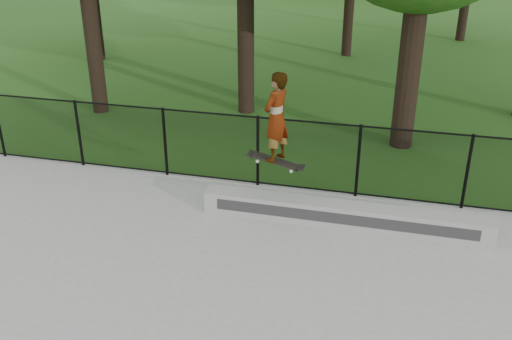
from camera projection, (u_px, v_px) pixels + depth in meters
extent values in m
cube|color=#A4A39F|center=(343.00, 215.00, 10.18)|extent=(5.12, 0.40, 0.41)
cube|color=black|center=(276.00, 161.00, 9.90)|extent=(0.82, 0.23, 0.22)
imported|color=#AFD8E6|center=(276.00, 117.00, 9.57)|extent=(0.57, 0.67, 1.56)
cylinder|color=black|center=(79.00, 133.00, 12.34)|extent=(0.06, 0.06, 1.50)
cylinder|color=black|center=(165.00, 142.00, 11.89)|extent=(0.06, 0.06, 1.50)
cylinder|color=black|center=(258.00, 151.00, 11.44)|extent=(0.06, 0.06, 1.50)
cylinder|color=black|center=(358.00, 161.00, 10.99)|extent=(0.06, 0.06, 1.50)
cylinder|color=black|center=(467.00, 172.00, 10.53)|extent=(0.06, 0.06, 1.50)
cylinder|color=black|center=(258.00, 117.00, 11.13)|extent=(16.00, 0.04, 0.04)
cylinder|color=black|center=(258.00, 182.00, 11.73)|extent=(16.00, 0.04, 0.04)
cube|color=black|center=(258.00, 151.00, 11.44)|extent=(16.00, 0.01, 1.50)
cylinder|color=black|center=(91.00, 22.00, 15.14)|extent=(0.44, 0.44, 4.97)
cylinder|color=black|center=(246.00, 23.00, 15.13)|extent=(0.44, 0.44, 4.92)
cylinder|color=black|center=(410.00, 57.00, 12.97)|extent=(0.44, 0.44, 4.31)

